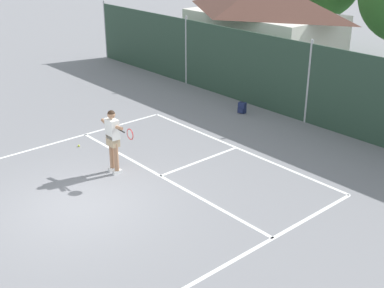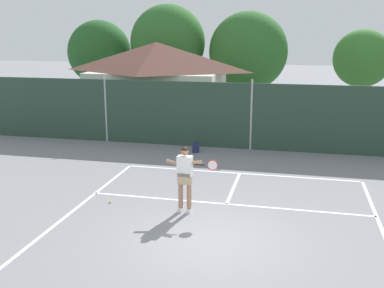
# 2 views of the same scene
# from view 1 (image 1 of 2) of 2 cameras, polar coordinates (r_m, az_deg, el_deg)

# --- Properties ---
(ground_plane) EXTENTS (120.00, 120.00, 0.00)m
(ground_plane) POSITION_cam_1_polar(r_m,az_deg,el_deg) (13.08, -12.22, -6.74)
(ground_plane) COLOR gray
(court_markings) EXTENTS (8.30, 11.10, 0.01)m
(court_markings) POSITION_cam_1_polar(r_m,az_deg,el_deg) (13.35, -9.81, -5.87)
(court_markings) COLOR white
(court_markings) RESTS_ON ground
(chainlink_fence) EXTENTS (26.09, 0.09, 2.95)m
(chainlink_fence) POSITION_cam_1_polar(r_m,az_deg,el_deg) (18.16, 12.90, 6.58)
(chainlink_fence) COLOR #284233
(chainlink_fence) RESTS_ON ground
(clubhouse_building) EXTENTS (6.95, 4.46, 4.35)m
(clubhouse_building) POSITION_cam_1_polar(r_m,az_deg,el_deg) (23.73, 8.01, 12.85)
(clubhouse_building) COLOR silver
(clubhouse_building) RESTS_ON ground
(tennis_player) EXTENTS (1.44, 0.27, 1.85)m
(tennis_player) POSITION_cam_1_polar(r_m,az_deg,el_deg) (14.15, -8.85, 0.89)
(tennis_player) COLOR silver
(tennis_player) RESTS_ON ground
(tennis_ball) EXTENTS (0.07, 0.07, 0.07)m
(tennis_ball) POSITION_cam_1_polar(r_m,az_deg,el_deg) (16.47, -12.57, -0.19)
(tennis_ball) COLOR #CCE033
(tennis_ball) RESTS_ON ground
(backpack_navy) EXTENTS (0.32, 0.29, 0.46)m
(backpack_navy) POSITION_cam_1_polar(r_m,az_deg,el_deg) (19.09, 5.62, 4.05)
(backpack_navy) COLOR navy
(backpack_navy) RESTS_ON ground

